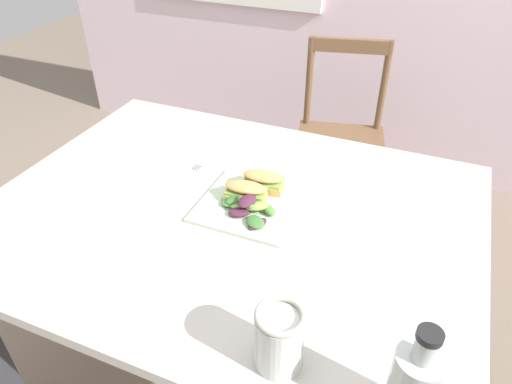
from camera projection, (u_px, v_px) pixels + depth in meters
dining_table at (231, 241)px, 1.32m from camera, size 1.30×1.00×0.74m
chair_wooden_far at (340, 139)px, 2.17m from camera, size 0.48×0.48×0.87m
plate_lunch at (250, 204)px, 1.26m from camera, size 0.26×0.26×0.01m
sandwich_half_front at (246, 192)px, 1.25m from camera, size 0.12×0.08×0.06m
sandwich_half_back at (263, 181)px, 1.30m from camera, size 0.12×0.08×0.06m
salad_mixed_greens at (246, 205)px, 1.22m from camera, size 0.17×0.15×0.04m
napkin_folded at (182, 181)px, 1.36m from camera, size 0.12×0.21×0.00m
fork_on_napkin at (185, 178)px, 1.37m from camera, size 0.04×0.19×0.00m
mason_jar_iced_tea at (279, 340)px, 0.84m from camera, size 0.09×0.09×0.13m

